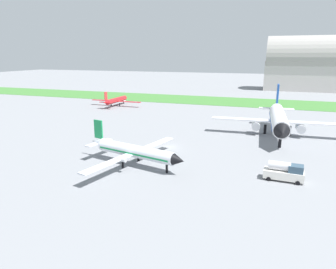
% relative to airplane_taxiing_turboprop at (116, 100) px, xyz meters
% --- Properties ---
extents(ground_plane, '(600.00, 600.00, 0.00)m').
position_rel_airplane_taxiing_turboprop_xyz_m(ground_plane, '(40.41, -48.43, -2.45)').
color(ground_plane, gray).
extents(grass_taxiway_strip, '(360.00, 28.00, 0.08)m').
position_rel_airplane_taxiing_turboprop_xyz_m(grass_taxiway_strip, '(40.41, 28.66, -2.41)').
color(grass_taxiway_strip, '#3D7533').
rests_on(grass_taxiway_strip, ground_plane).
extents(airplane_taxiing_turboprop, '(22.31, 19.07, 6.69)m').
position_rel_airplane_taxiing_turboprop_xyz_m(airplane_taxiing_turboprop, '(0.00, 0.00, 0.00)').
color(airplane_taxiing_turboprop, red).
rests_on(airplane_taxiing_turboprop, ground_plane).
extents(airplane_midfield_jet, '(34.63, 33.98, 12.23)m').
position_rel_airplane_taxiing_turboprop_xyz_m(airplane_midfield_jet, '(63.63, -28.72, 1.96)').
color(airplane_midfield_jet, white).
rests_on(airplane_midfield_jet, ground_plane).
extents(airplane_foreground_turboprop, '(22.29, 25.87, 7.85)m').
position_rel_airplane_taxiing_turboprop_xyz_m(airplane_foreground_turboprop, '(37.79, -61.91, 0.43)').
color(airplane_foreground_turboprop, silver).
rests_on(airplane_foreground_turboprop, ground_plane).
extents(fuel_truck_near_gate, '(6.61, 2.91, 3.29)m').
position_rel_airplane_taxiing_turboprop_xyz_m(fuel_truck_near_gate, '(65.10, -60.30, -0.87)').
color(fuel_truck_near_gate, white).
rests_on(fuel_truck_near_gate, ground_plane).
extents(hangar_distant, '(45.19, 24.31, 31.44)m').
position_rel_airplane_taxiing_turboprop_xyz_m(hangar_distant, '(76.87, 90.13, 12.60)').
color(hangar_distant, '#BCB7B2').
rests_on(hangar_distant, ground_plane).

